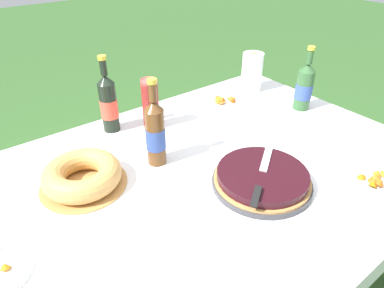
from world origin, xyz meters
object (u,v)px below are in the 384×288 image
at_px(cider_bottle_amber, 155,133).
at_px(snack_plate_right, 374,180).
at_px(cup_stack, 150,104).
at_px(snack_plate_left, 222,103).
at_px(juice_bottle_red, 109,103).
at_px(cider_bottle_green, 304,87).
at_px(serving_knife, 262,176).
at_px(bundt_cake, 82,175).
at_px(paper_towel_roll, 252,72).
at_px(berry_tart, 262,179).

distance_m(cider_bottle_amber, snack_plate_right, 0.79).
bearing_deg(cup_stack, snack_plate_left, -4.21).
bearing_deg(snack_plate_right, juice_bottle_red, 122.19).
bearing_deg(cup_stack, snack_plate_right, -63.01).
height_order(cider_bottle_green, cider_bottle_amber, cider_bottle_amber).
bearing_deg(serving_knife, cup_stack, 62.11).
xyz_separation_m(bundt_cake, cider_bottle_green, (1.09, -0.08, 0.07)).
height_order(cup_stack, snack_plate_left, cup_stack).
xyz_separation_m(bundt_cake, juice_bottle_red, (0.25, 0.29, 0.09)).
xyz_separation_m(cup_stack, paper_towel_roll, (0.65, 0.03, -0.01)).
relative_size(cider_bottle_green, juice_bottle_red, 0.92).
distance_m(cider_bottle_green, snack_plate_left, 0.40).
height_order(juice_bottle_red, snack_plate_left, juice_bottle_red).
height_order(serving_knife, cider_bottle_green, cider_bottle_green).
relative_size(snack_plate_left, paper_towel_roll, 1.16).
distance_m(berry_tart, snack_plate_left, 0.63).
bearing_deg(berry_tart, juice_bottle_red, 109.88).
xyz_separation_m(serving_knife, snack_plate_right, (0.35, -0.21, -0.05)).
xyz_separation_m(juice_bottle_red, paper_towel_roll, (0.81, -0.06, -0.03)).
distance_m(juice_bottle_red, snack_plate_right, 1.07).
xyz_separation_m(berry_tart, snack_plate_right, (0.32, -0.23, -0.02)).
height_order(snack_plate_right, paper_towel_roll, paper_towel_roll).
distance_m(serving_knife, paper_towel_roll, 0.86).
bearing_deg(serving_knife, cider_bottle_green, -7.47).
xyz_separation_m(cider_bottle_amber, paper_towel_roll, (0.78, 0.27, -0.03)).
relative_size(berry_tart, bundt_cake, 1.15).
height_order(cider_bottle_amber, snack_plate_left, cider_bottle_amber).
relative_size(bundt_cake, snack_plate_left, 1.25).
distance_m(serving_knife, bundt_cake, 0.61).
xyz_separation_m(serving_knife, juice_bottle_red, (-0.22, 0.69, 0.07)).
distance_m(cup_stack, snack_plate_left, 0.41).
bearing_deg(berry_tart, paper_towel_roll, 47.17).
bearing_deg(cup_stack, juice_bottle_red, 149.98).
bearing_deg(berry_tart, snack_plate_left, 60.83).
bearing_deg(paper_towel_roll, serving_knife, -133.27).
distance_m(cider_bottle_green, cider_bottle_amber, 0.81).
height_order(cup_stack, cider_bottle_amber, cider_bottle_amber).
height_order(cider_bottle_green, juice_bottle_red, juice_bottle_red).
xyz_separation_m(serving_knife, bundt_cake, (-0.47, 0.39, -0.02)).
bearing_deg(berry_tart, serving_knife, -145.92).
bearing_deg(snack_plate_right, cider_bottle_green, 62.56).
distance_m(cup_stack, snack_plate_right, 0.92).
relative_size(cup_stack, snack_plate_left, 0.95).
height_order(bundt_cake, snack_plate_left, bundt_cake).
height_order(berry_tart, paper_towel_roll, paper_towel_roll).
bearing_deg(cider_bottle_green, snack_plate_left, 138.31).
bearing_deg(paper_towel_roll, bundt_cake, -167.67).
bearing_deg(cup_stack, cider_bottle_green, -22.67).
xyz_separation_m(serving_knife, cider_bottle_amber, (-0.19, 0.36, 0.07)).
distance_m(bundt_cake, snack_plate_right, 1.02).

